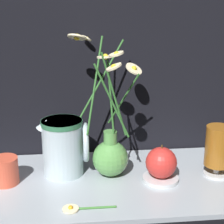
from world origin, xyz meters
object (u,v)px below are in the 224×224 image
Objects in this scene: yellow_mug at (4,171)px; tea_glass at (219,148)px; orange_fruit at (161,163)px; ceramic_pitcher at (64,145)px; vase_with_flowers at (112,150)px.

tea_glass reaches higher than yellow_mug.
yellow_mug is at bearing 176.17° from orange_fruit.
ceramic_pitcher reaches higher than yellow_mug.
tea_glass is at bearing -1.68° from yellow_mug.
vase_with_flowers is at bearing 4.12° from yellow_mug.
yellow_mug is at bearing 178.32° from tea_glass.
tea_glass is (0.27, -0.03, 0.01)m from vase_with_flowers.
orange_fruit is at bearing -15.28° from ceramic_pitcher.
vase_with_flowers is 4.78× the size of yellow_mug.
ceramic_pitcher is (0.15, 0.04, 0.05)m from yellow_mug.
vase_with_flowers is 0.27m from yellow_mug.
yellow_mug is 0.57× the size of tea_glass.
vase_with_flowers is 0.13m from orange_fruit.
yellow_mug is 0.48× the size of ceramic_pitcher.
orange_fruit is at bearing -3.83° from yellow_mug.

